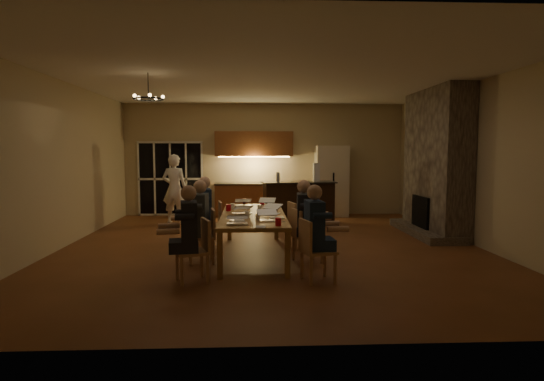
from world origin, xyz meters
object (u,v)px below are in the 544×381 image
Objects in this scene: dining_table at (253,235)px; chair_left_mid at (201,236)px; bar_island at (298,203)px; bar_blender at (316,172)px; chair_right_mid at (308,235)px; redcup_far at (262,202)px; person_left_far at (205,213)px; mug_back at (232,206)px; chandelier at (148,99)px; laptop_d at (269,207)px; chair_right_near at (318,250)px; standing_person at (175,189)px; redcup_near at (278,222)px; plate_left at (237,221)px; laptop_c at (241,207)px; plate_far at (273,208)px; laptop_f at (266,201)px; can_cola at (244,201)px; bar_bottle at (278,177)px; person_left_mid at (201,222)px; can_right at (276,208)px; person_right_mid at (304,221)px; chair_right_far at (302,225)px; mug_front at (247,215)px; laptop_e at (243,200)px; chair_left_far at (210,225)px; plate_near at (277,218)px; redcup_mid at (228,208)px; can_silver at (258,216)px; mug_mid at (260,207)px; laptop_a at (237,217)px; refrigerator at (331,181)px; laptop_b at (268,214)px.

chair_left_mid reaches higher than dining_table.
bar_blender is at bearing 3.90° from bar_island.
chair_right_mid is 7.42× the size of redcup_far.
mug_back is at bearing 101.63° from person_left_far.
laptop_d is (2.09, -0.15, -1.89)m from chandelier.
chair_right_near is 0.50× the size of standing_person.
redcup_near is 0.79m from plate_left.
chair_right_near is 2.78× the size of laptop_c.
plate_far is (-0.54, 2.33, 0.31)m from chair_right_near.
dining_table is 25.27× the size of redcup_near.
laptop_f is 2.67× the size of can_cola.
bar_bottle is (-0.52, 0.01, 0.66)m from bar_island.
can_cola is (0.69, 1.94, 0.12)m from person_left_mid.
bar_island is 3.27m from can_right.
chair_right_far is at bearing -0.70° from person_right_mid.
person_left_mid reaches higher than chair_left_mid.
chair_right_mid is 8.90× the size of mug_front.
bar_blender reaches higher than laptop_e.
laptop_e reaches higher than can_cola.
person_left_mid is 0.78m from mug_front.
laptop_c is at bearing -106.39° from redcup_far.
chandelier is 4.36× the size of can_right.
chair_left_far is at bearing 22.98° from chair_right_near.
plate_far is at bearing -74.32° from redcup_far.
bar_blender reaches higher than redcup_near.
plate_near is (-0.52, -0.07, 0.31)m from chair_right_mid.
laptop_f is 2.50m from bar_bottle.
dining_table is 1.87m from chair_right_near.
redcup_mid is 1.24m from can_silver.
laptop_f reaches higher than mug_mid.
can_right is (0.66, 1.36, -0.05)m from laptop_a.
plate_far is at bearing -118.02° from bar_blender.
laptop_f is at bearing 42.95° from chair_right_far.
laptop_d is (-0.62, 0.45, 0.42)m from chair_right_mid.
plate_far is at bearing 14.96° from chandelier.
plate_left is (-2.51, -5.72, -0.24)m from refrigerator.
plate_left is at bearing 111.43° from person_right_mid.
redcup_near is 0.47× the size of plate_left.
person_right_mid reaches higher than laptop_a.
laptop_d is at bearing -97.53° from plate_far.
dining_table is 3.41× the size of chair_right_mid.
plate_near is at bearing -93.65° from bar_bottle.
mug_back is at bearing 149.64° from chair_left_mid.
chair_right_mid is at bearing 47.55° from chair_left_far.
redcup_mid is 0.47× the size of plate_left.
mug_back is (-1.23, 1.25, 0.11)m from person_right_mid.
laptop_b is at bearing 75.97° from person_left_mid.
bar_bottle is (0.41, 4.25, 0.34)m from laptop_b.
laptop_b reaches higher than chair_right_mid.
refrigerator reaches higher than dining_table.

